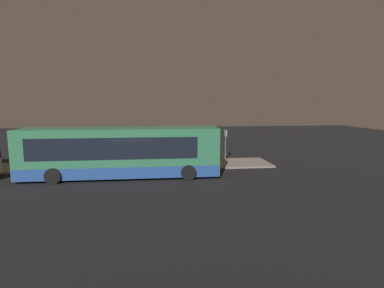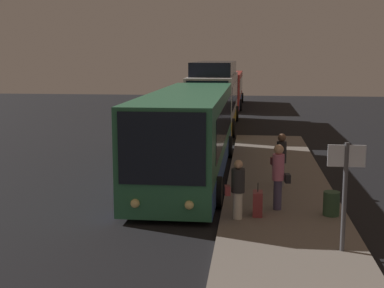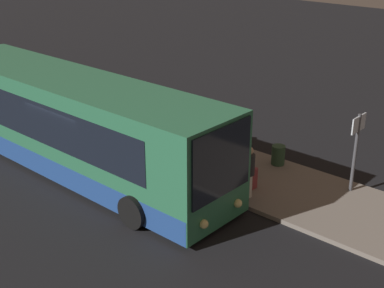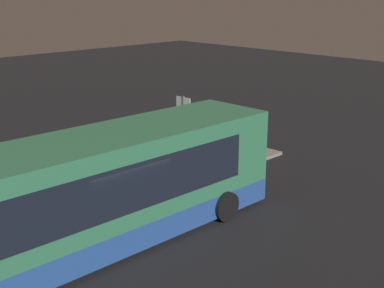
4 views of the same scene
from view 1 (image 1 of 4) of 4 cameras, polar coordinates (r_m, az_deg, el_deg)
ground at (r=19.25m, az=-11.31°, el=-6.18°), size 80.00×80.00×0.00m
platform at (r=22.44m, az=-10.60°, el=-3.99°), size 20.00×3.40×0.13m
bus_lead at (r=19.15m, az=-13.48°, el=-1.64°), size 12.16×2.85×3.08m
passenger_boarding at (r=21.21m, az=2.29°, el=-2.04°), size 0.40×0.56×1.58m
passenger_waiting at (r=22.14m, az=-0.65°, el=-1.16°), size 0.36×0.53×1.84m
passenger_with_bags at (r=22.24m, az=-7.52°, el=-1.32°), size 0.41×0.55×1.75m
suitcase at (r=21.78m, az=1.19°, el=-3.16°), size 0.45×0.26×0.90m
sign_post at (r=23.79m, az=6.39°, el=0.73°), size 0.10×0.79×2.41m
trash_bin at (r=23.67m, az=-0.00°, el=-2.28°), size 0.44×0.44×0.65m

